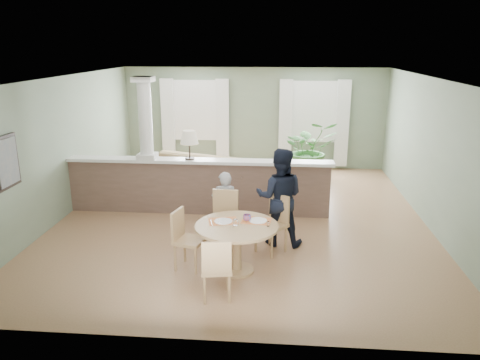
# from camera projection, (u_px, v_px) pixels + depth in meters

# --- Properties ---
(ground) EXTENTS (8.00, 8.00, 0.00)m
(ground) POSITION_uv_depth(u_px,v_px,m) (242.00, 217.00, 9.22)
(ground) COLOR #A97F59
(ground) RESTS_ON ground
(room_shell) EXTENTS (7.02, 8.02, 2.71)m
(room_shell) POSITION_uv_depth(u_px,v_px,m) (243.00, 121.00, 9.31)
(room_shell) COLOR gray
(room_shell) RESTS_ON ground
(pony_wall) EXTENTS (5.32, 0.38, 2.70)m
(pony_wall) POSITION_uv_depth(u_px,v_px,m) (194.00, 179.00, 9.29)
(pony_wall) COLOR brown
(pony_wall) RESTS_ON ground
(sofa) EXTENTS (2.92, 1.90, 0.80)m
(sofa) POSITION_uv_depth(u_px,v_px,m) (191.00, 175.00, 10.75)
(sofa) COLOR #9B7E55
(sofa) RESTS_ON ground
(houseplant) EXTENTS (1.54, 1.40, 1.47)m
(houseplant) POSITION_uv_depth(u_px,v_px,m) (310.00, 149.00, 11.81)
(houseplant) COLOR #2D5F26
(houseplant) RESTS_ON ground
(dining_table) EXTENTS (1.23, 1.23, 0.84)m
(dining_table) POSITION_uv_depth(u_px,v_px,m) (237.00, 234.00, 6.89)
(dining_table) COLOR tan
(dining_table) RESTS_ON ground
(chair_far_boy) EXTENTS (0.48, 0.48, 0.99)m
(chair_far_boy) POSITION_uv_depth(u_px,v_px,m) (224.00, 217.00, 7.69)
(chair_far_boy) COLOR tan
(chair_far_boy) RESTS_ON ground
(chair_far_man) EXTENTS (0.60, 0.60, 0.95)m
(chair_far_man) POSITION_uv_depth(u_px,v_px,m) (274.00, 221.00, 7.61)
(chair_far_man) COLOR tan
(chair_far_man) RESTS_ON ground
(chair_near) EXTENTS (0.46, 0.46, 0.89)m
(chair_near) POSITION_uv_depth(u_px,v_px,m) (216.00, 267.00, 6.12)
(chair_near) COLOR tan
(chair_near) RESTS_ON ground
(chair_side) EXTENTS (0.50, 0.50, 0.91)m
(chair_side) POSITION_uv_depth(u_px,v_px,m) (185.00, 236.00, 7.03)
(chair_side) COLOR tan
(chair_side) RESTS_ON ground
(child_person) EXTENTS (0.48, 0.35, 1.23)m
(child_person) POSITION_uv_depth(u_px,v_px,m) (225.00, 206.00, 7.99)
(child_person) COLOR #949499
(child_person) RESTS_ON ground
(man_person) EXTENTS (0.86, 0.70, 1.67)m
(man_person) POSITION_uv_depth(u_px,v_px,m) (280.00, 197.00, 7.79)
(man_person) COLOR black
(man_person) RESTS_ON ground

